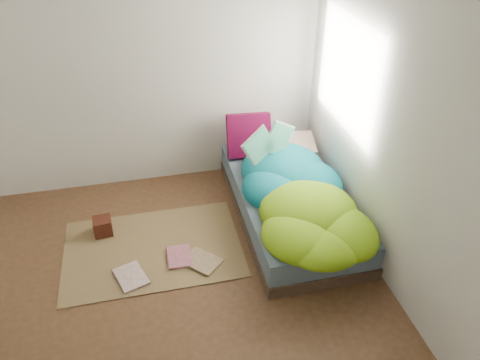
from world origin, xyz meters
name	(u,v)px	position (x,y,z in m)	size (l,w,h in m)	color
ground	(176,290)	(0.00, 0.00, 0.00)	(3.50, 3.50, 0.00)	#49311C
room_walls	(158,112)	(0.01, 0.01, 1.63)	(3.54, 3.54, 2.62)	silver
bed	(290,204)	(1.22, 0.72, 0.17)	(1.00, 2.00, 0.34)	#33241B
duvet	(300,188)	(1.22, 0.50, 0.51)	(0.96, 1.84, 0.34)	#08747B
rug	(153,248)	(-0.15, 0.55, 0.01)	(1.60, 1.10, 0.01)	brown
pillow_floral	(287,147)	(1.39, 1.41, 0.41)	(0.60, 0.37, 0.13)	beige
pillow_magenta	(249,135)	(0.98, 1.47, 0.57)	(0.46, 0.14, 0.46)	#47041E
open_book	(270,133)	(1.06, 0.99, 0.83)	(0.50, 0.11, 0.30)	green
wooden_box	(103,226)	(-0.59, 0.87, 0.10)	(0.17, 0.17, 0.17)	black
floor_book_a	(118,282)	(-0.47, 0.18, 0.02)	(0.23, 0.31, 0.02)	silver
floor_book_b	(167,258)	(-0.03, 0.37, 0.03)	(0.22, 0.29, 0.03)	#CF7781
floor_book_c	(193,269)	(0.18, 0.18, 0.02)	(0.24, 0.32, 0.02)	tan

